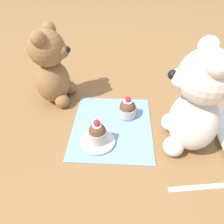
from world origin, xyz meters
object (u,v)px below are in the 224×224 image
at_px(teddy_bear_tan, 51,68).
at_px(saucer_plate, 98,141).
at_px(teddy_bear_cream, 197,103).
at_px(cupcake_near_cream_bear, 127,109).
at_px(cupcake_near_tan_bear, 97,133).
at_px(teaspoon, 198,187).

height_order(teddy_bear_tan, saucer_plate, teddy_bear_tan).
relative_size(teddy_bear_cream, saucer_plate, 2.99).
height_order(cupcake_near_cream_bear, cupcake_near_tan_bear, cupcake_near_tan_bear).
distance_m(saucer_plate, cupcake_near_tan_bear, 0.03).
xyz_separation_m(saucer_plate, cupcake_near_tan_bear, (0.00, 0.00, 0.03)).
bearing_deg(cupcake_near_cream_bear, saucer_plate, -34.26).
relative_size(teddy_bear_tan, cupcake_near_tan_bear, 3.37).
relative_size(teddy_bear_cream, teaspoon, 2.06).
relative_size(teddy_bear_cream, cupcake_near_cream_bear, 3.99).
relative_size(teddy_bear_tan, teaspoon, 1.83).
bearing_deg(cupcake_near_tan_bear, teddy_bear_tan, -140.93).
bearing_deg(teaspoon, teddy_bear_tan, 133.04).
distance_m(cupcake_near_cream_bear, saucer_plate, 0.14).
height_order(cupcake_near_tan_bear, teaspoon, cupcake_near_tan_bear).
height_order(teddy_bear_tan, cupcake_near_cream_bear, teddy_bear_tan).
xyz_separation_m(cupcake_near_cream_bear, saucer_plate, (0.11, -0.08, -0.02)).
xyz_separation_m(teddy_bear_tan, saucer_plate, (0.20, 0.16, -0.11)).
distance_m(cupcake_near_tan_bear, teaspoon, 0.27).
bearing_deg(saucer_plate, teddy_bear_tan, -140.93).
height_order(teddy_bear_tan, cupcake_near_tan_bear, teddy_bear_tan).
bearing_deg(saucer_plate, cupcake_near_tan_bear, 0.00).
distance_m(teddy_bear_tan, saucer_plate, 0.27).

